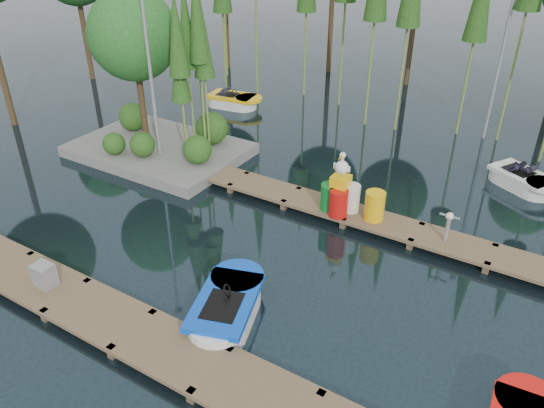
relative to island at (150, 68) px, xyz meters
The scene contains 13 objects.
ground_plane 7.79m from the island, 27.58° to the right, with size 90.00×90.00×0.00m, color #1A2A31.
near_dock 10.44m from the island, 51.04° to the right, with size 18.00×1.50×0.50m.
far_dock 7.91m from the island, ahead, with size 15.00×1.20×0.50m.
island is the anchor object (origin of this frame).
lamp_island 1.56m from the island, 44.71° to the right, with size 0.30×0.30×7.25m.
lamp_rear 12.91m from the island, 36.82° to the left, with size 0.30×0.30×7.25m.
boat_blue 10.26m from the island, 38.85° to the right, with size 2.10×3.11×0.96m.
boat_yellow_far 6.12m from the island, 93.81° to the left, with size 2.81×1.56×1.34m.
boat_white_far 13.31m from the island, 18.35° to the left, with size 2.79×2.26×1.21m.
utility_cabinet 8.91m from the island, 66.05° to the right, with size 0.48×0.41×0.59m, color gray.
yellow_barrel 9.40m from the island, ahead, with size 0.58×0.58×0.87m, color yellow.
drum_cluster 8.38m from the island, ahead, with size 1.10×1.01×1.90m.
seagull_post 11.40m from the island, ahead, with size 0.54×0.29×0.87m.
Camera 1 is at (7.10, -10.20, 8.51)m, focal length 35.00 mm.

